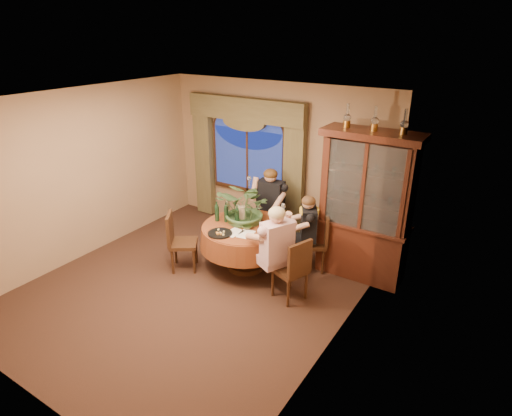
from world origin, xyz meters
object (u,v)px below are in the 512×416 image
Objects in this scene: olive_bowl at (247,227)px; wine_bottle_2 at (237,215)px; person_scarf at (308,233)px; dining_table at (246,247)px; chair_back_right at (312,242)px; wine_bottle_3 at (238,211)px; centerpiece_plant at (247,187)px; oil_lamp_center at (375,119)px; oil_lamp_right at (405,122)px; wine_bottle_0 at (226,212)px; wine_bottle_1 at (217,211)px; chair_right at (290,268)px; chair_back at (269,218)px; oil_lamp_left at (347,116)px; china_cabinet at (365,207)px; wine_bottle_4 at (228,207)px; stoneware_vase at (242,214)px; chair_front_left at (184,242)px; person_back at (271,207)px; person_pink at (277,253)px; wine_bottle_5 at (237,208)px.

olive_bowl is 0.26m from wine_bottle_2.
dining_table is at bearing 90.00° from person_scarf.
wine_bottle_3 reaches higher than chair_back_right.
centerpiece_plant reaches higher than chair_back_right.
oil_lamp_center reaches higher than wine_bottle_2.
oil_lamp_right reaches higher than wine_bottle_3.
dining_table is 0.64m from wine_bottle_0.
wine_bottle_1 is at bearing 83.54° from chair_back_right.
oil_lamp_right reaches higher than centerpiece_plant.
oil_lamp_center reaches higher than chair_back_right.
chair_back is (-1.15, 1.34, 0.00)m from chair_right.
chair_back is at bearing 172.59° from oil_lamp_left.
china_cabinet is at bearing -101.70° from chair_back_right.
wine_bottle_1 is 1.00× the size of wine_bottle_3.
wine_bottle_2 is at bearing -109.39° from centerpiece_plant.
wine_bottle_4 reaches higher than chair_back_right.
stoneware_vase is at bearing -157.15° from centerpiece_plant.
chair_right is at bearing -101.39° from oil_lamp_left.
china_cabinet is at bearing 84.29° from chair_front_left.
wine_bottle_3 is (-0.08, 0.13, 0.00)m from wine_bottle_2.
stoneware_vase is at bearing -159.20° from oil_lamp_center.
chair_back and chair_front_left have the same top height.
china_cabinet reaches higher than centerpiece_plant.
stoneware_vase is 0.26m from wine_bottle_0.
chair_right is (1.01, -0.37, 0.10)m from dining_table.
wine_bottle_2 is at bearing -163.48° from dining_table.
person_scarf is at bearing -142.11° from oil_lamp_left.
chair_front_left is 0.99m from wine_bottle_3.
chair_back is (-1.06, 0.43, 0.00)m from chair_back_right.
stoneware_vase is at bearing -153.86° from oil_lamp_left.
china_cabinet is 1.39m from oil_lamp_left.
chair_back reaches higher than olive_bowl.
person_back is 4.34× the size of wine_bottle_2.
person_pink reaches higher than chair_right.
chair_right is 1.72m from person_back.
oil_lamp_right is at bearing 23.78° from olive_bowl.
wine_bottle_0 and wine_bottle_5 have the same top height.
wine_bottle_2 is (-0.95, 0.38, 0.21)m from person_pink.
person_back is at bearing 86.67° from stoneware_vase.
person_scarf is (1.00, -0.47, 0.16)m from chair_back.
person_scarf is at bearing 15.22° from wine_bottle_5.
stoneware_vase is 1.59× the size of olive_bowl.
olive_bowl is at bearing -34.01° from wine_bottle_5.
person_pink is at bearing 118.42° from person_back.
person_scarf is at bearing 146.50° from chair_back.
china_cabinet is 1.49m from chair_right.
oil_lamp_right is 2.80m from stoneware_vase.
wine_bottle_3 is at bearing 80.50° from person_scarf.
centerpiece_plant is at bearing 70.61° from wine_bottle_2.
chair_front_left is at bearing -151.12° from china_cabinet.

